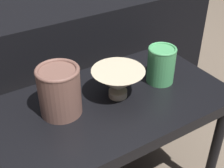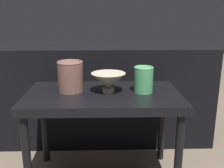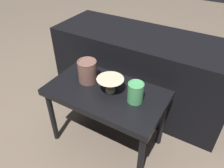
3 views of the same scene
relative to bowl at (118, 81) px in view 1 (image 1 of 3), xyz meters
name	(u,v)px [view 1 (image 1 of 3)]	position (x,y,z in m)	size (l,w,h in m)	color
table	(112,114)	(-0.03, -0.01, -0.11)	(0.73, 0.41, 0.46)	black
couch_backdrop	(51,67)	(-0.03, 0.51, -0.20)	(1.37, 0.50, 0.62)	black
bowl	(118,81)	(0.00, 0.00, 0.00)	(0.16, 0.16, 0.09)	#C1B293
vase_textured_left	(59,90)	(-0.18, 0.02, 0.02)	(0.12, 0.12, 0.15)	brown
vase_colorful_right	(161,64)	(0.17, 0.00, 0.01)	(0.09, 0.09, 0.12)	#47995B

